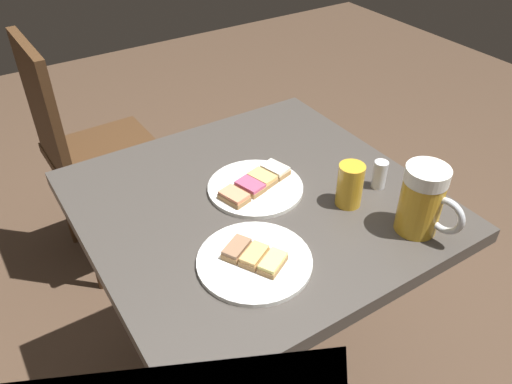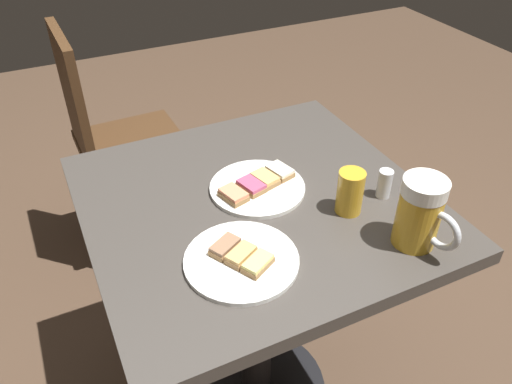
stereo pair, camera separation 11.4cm
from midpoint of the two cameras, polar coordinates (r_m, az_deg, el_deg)
The scene contains 7 objects.
cafe_table at distance 1.26m, azimuth -2.60°, elevation -6.92°, with size 0.74×0.76×0.77m.
plate_near at distance 0.99m, azimuth -3.50°, elevation -7.82°, with size 0.23×0.23×0.03m.
plate_far at distance 1.18m, azimuth -2.85°, elevation 0.56°, with size 0.22×0.22×0.03m.
beer_mug at distance 1.06m, azimuth 15.48°, elevation -1.07°, with size 0.14×0.09×0.15m.
beer_glass_small at distance 1.12m, azimuth 7.72°, elevation 0.68°, with size 0.06×0.06×0.10m, color gold.
salt_shaker at distance 1.19m, azimuth 11.17°, elevation 1.86°, with size 0.03×0.03×0.07m, color silver.
cafe_chair at distance 1.92m, azimuth -20.53°, elevation 4.98°, with size 0.39×0.39×0.93m.
Camera 1 is at (-0.77, 0.49, 1.48)m, focal length 35.41 mm.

